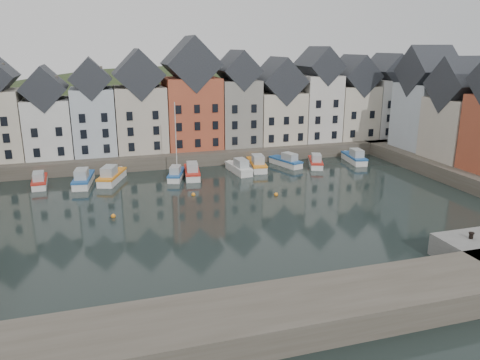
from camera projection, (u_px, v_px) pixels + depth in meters
name	position (u px, v px, depth m)	size (l,w,h in m)	color
ground	(242.00, 214.00, 52.72)	(260.00, 260.00, 0.00)	black
far_quay	(190.00, 150.00, 80.00)	(90.00, 16.00, 2.00)	#474136
near_wall	(195.00, 330.00, 29.42)	(50.00, 6.00, 2.00)	#474136
hillside	(171.00, 206.00, 109.15)	(153.60, 70.40, 64.00)	#252F17
far_terrace	(211.00, 105.00, 76.88)	(72.37, 8.16, 17.78)	beige
right_terrace	(463.00, 112.00, 67.78)	(8.30, 24.25, 16.36)	#AFBAC2
mooring_buoys	(198.00, 201.00, 56.45)	(20.50, 5.50, 0.50)	orange
boat_a	(39.00, 181.00, 62.88)	(2.12, 6.01, 2.28)	silver
boat_b	(83.00, 179.00, 63.33)	(3.03, 7.06, 2.62)	silver
boat_c	(112.00, 176.00, 64.69)	(4.41, 7.23, 2.65)	silver
boat_d	(176.00, 174.00, 66.31)	(3.54, 5.98, 10.93)	silver
boat_e	(192.00, 172.00, 67.11)	(2.95, 6.81, 2.53)	silver
boat_f	(239.00, 168.00, 69.43)	(2.62, 6.56, 2.46)	silver
boat_g	(257.00, 164.00, 71.35)	(3.12, 7.05, 2.62)	silver
boat_h	(286.00, 161.00, 73.41)	(3.75, 6.48, 2.38)	silver
boat_i	(316.00, 162.00, 73.10)	(3.86, 6.26, 2.30)	silver
boat_j	(355.00, 158.00, 75.58)	(3.03, 6.85, 2.54)	silver
mooring_bollard	(471.00, 235.00, 40.79)	(0.48, 0.48, 0.56)	black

